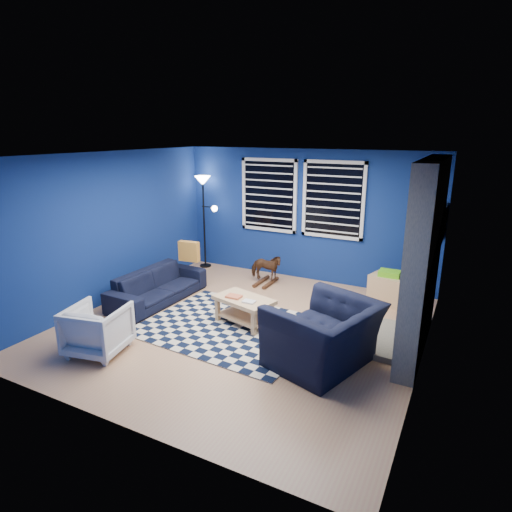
{
  "coord_description": "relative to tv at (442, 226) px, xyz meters",
  "views": [
    {
      "loc": [
        2.85,
        -5.09,
        2.8
      ],
      "look_at": [
        0.08,
        0.3,
        1.03
      ],
      "focal_mm": 30.0,
      "sensor_mm": 36.0,
      "label": 1
    }
  ],
  "objects": [
    {
      "name": "floor",
      "position": [
        -2.45,
        -2.0,
        -1.4
      ],
      "size": [
        5.0,
        5.0,
        0.0
      ],
      "primitive_type": "plane",
      "color": "tan",
      "rests_on": "ground"
    },
    {
      "name": "ceiling",
      "position": [
        -2.45,
        -2.0,
        1.1
      ],
      "size": [
        5.0,
        5.0,
        0.0
      ],
      "primitive_type": "plane",
      "rotation": [
        3.14,
        0.0,
        0.0
      ],
      "color": "white",
      "rests_on": "wall_back"
    },
    {
      "name": "wall_back",
      "position": [
        -2.45,
        0.5,
        -0.15
      ],
      "size": [
        5.0,
        0.0,
        5.0
      ],
      "primitive_type": "plane",
      "rotation": [
        1.57,
        0.0,
        0.0
      ],
      "color": "navy",
      "rests_on": "floor"
    },
    {
      "name": "wall_left",
      "position": [
        -4.95,
        -2.0,
        -0.15
      ],
      "size": [
        0.0,
        5.0,
        5.0
      ],
      "primitive_type": "plane",
      "rotation": [
        1.57,
        0.0,
        1.57
      ],
      "color": "navy",
      "rests_on": "floor"
    },
    {
      "name": "wall_right",
      "position": [
        0.05,
        -2.0,
        -0.15
      ],
      "size": [
        0.0,
        5.0,
        5.0
      ],
      "primitive_type": "plane",
      "rotation": [
        1.57,
        0.0,
        -1.57
      ],
      "color": "navy",
      "rests_on": "floor"
    },
    {
      "name": "fireplace",
      "position": [
        -0.09,
        -1.5,
        -0.2
      ],
      "size": [
        0.65,
        2.0,
        2.5
      ],
      "color": "gray",
      "rests_on": "floor"
    },
    {
      "name": "window_left",
      "position": [
        -3.2,
        0.46,
        0.2
      ],
      "size": [
        1.17,
        0.06,
        1.42
      ],
      "color": "black",
      "rests_on": "wall_back"
    },
    {
      "name": "window_right",
      "position": [
        -1.9,
        0.46,
        0.2
      ],
      "size": [
        1.17,
        0.06,
        1.42
      ],
      "color": "black",
      "rests_on": "wall_back"
    },
    {
      "name": "tv",
      "position": [
        0.0,
        0.0,
        0.0
      ],
      "size": [
        0.07,
        1.0,
        0.58
      ],
      "color": "black",
      "rests_on": "wall_right"
    },
    {
      "name": "rug",
      "position": [
        -2.59,
        -2.09,
        -1.39
      ],
      "size": [
        2.62,
        2.16,
        0.02
      ],
      "primitive_type": "cube",
      "rotation": [
        0.0,
        0.0,
        -0.07
      ],
      "color": "black",
      "rests_on": "floor"
    },
    {
      "name": "sofa",
      "position": [
        -4.22,
        -1.75,
        -1.13
      ],
      "size": [
        1.87,
        0.77,
        0.54
      ],
      "primitive_type": "imported",
      "rotation": [
        0.0,
        0.0,
        1.55
      ],
      "color": "black",
      "rests_on": "floor"
    },
    {
      "name": "armchair_big",
      "position": [
        -1.03,
        -2.48,
        -0.99
      ],
      "size": [
        1.51,
        1.41,
        0.81
      ],
      "primitive_type": "imported",
      "rotation": [
        0.0,
        0.0,
        -1.87
      ],
      "color": "black",
      "rests_on": "floor"
    },
    {
      "name": "armchair_bent",
      "position": [
        -3.75,
        -3.52,
        -1.07
      ],
      "size": [
        0.83,
        0.84,
        0.65
      ],
      "primitive_type": "imported",
      "rotation": [
        0.0,
        0.0,
        3.35
      ],
      "color": "gray",
      "rests_on": "floor"
    },
    {
      "name": "rocking_horse",
      "position": [
        -2.95,
        -0.15,
        -1.07
      ],
      "size": [
        0.38,
        0.65,
        0.52
      ],
      "primitive_type": "imported",
      "rotation": [
        0.0,
        0.0,
        1.73
      ],
      "color": "#472516",
      "rests_on": "floor"
    },
    {
      "name": "coffee_table",
      "position": [
        -2.47,
        -1.9,
        -1.09
      ],
      "size": [
        0.98,
        0.72,
        0.44
      ],
      "rotation": [
        0.0,
        0.0,
        -0.26
      ],
      "color": "tan",
      "rests_on": "rug"
    },
    {
      "name": "cabinet",
      "position": [
        -0.7,
        -0.07,
        -1.14
      ],
      "size": [
        0.67,
        0.54,
        0.58
      ],
      "rotation": [
        0.0,
        0.0,
        -0.28
      ],
      "color": "tan",
      "rests_on": "floor"
    },
    {
      "name": "floor_lamp",
      "position": [
        -4.57,
        0.25,
        0.18
      ],
      "size": [
        0.53,
        0.32,
        1.93
      ],
      "color": "black",
      "rests_on": "floor"
    },
    {
      "name": "throw_pillow",
      "position": [
        -4.07,
        -1.03,
        -0.68
      ],
      "size": [
        0.39,
        0.15,
        0.36
      ],
      "primitive_type": "cube",
      "rotation": [
        0.0,
        0.0,
        0.1
      ],
      "color": "#C5802E",
      "rests_on": "sofa"
    }
  ]
}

